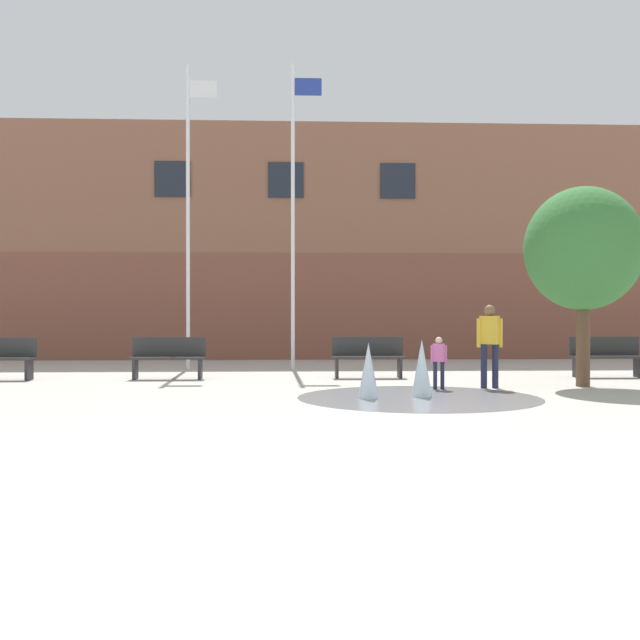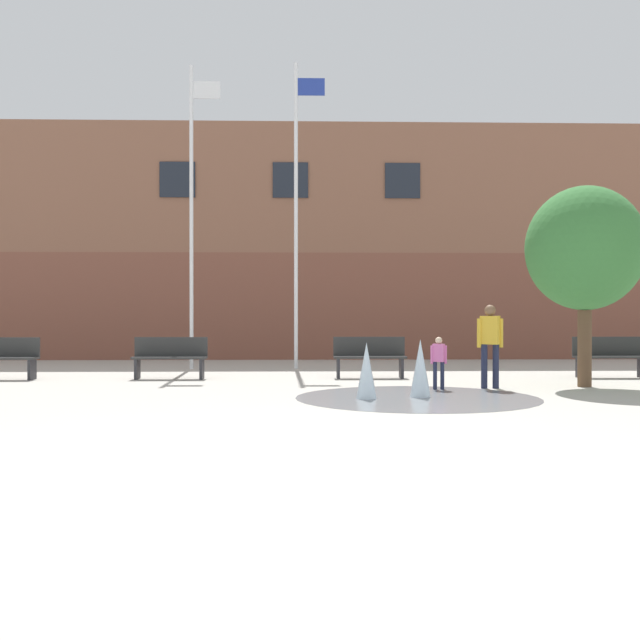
% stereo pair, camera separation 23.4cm
% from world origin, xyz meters
% --- Properties ---
extents(ground_plane, '(100.00, 100.00, 0.00)m').
position_xyz_m(ground_plane, '(0.00, 0.00, 0.00)').
color(ground_plane, '#B2ADA3').
extents(library_building, '(36.00, 6.05, 7.44)m').
position_xyz_m(library_building, '(0.00, 19.08, 3.72)').
color(library_building, brown).
rests_on(library_building, ground).
extents(splash_fountain, '(4.11, 4.11, 0.99)m').
position_xyz_m(splash_fountain, '(2.02, 5.30, 0.31)').
color(splash_fountain, gray).
rests_on(splash_fountain, ground).
extents(park_bench_under_left_flagpole, '(1.60, 0.44, 0.91)m').
position_xyz_m(park_bench_under_left_flagpole, '(-2.55, 9.18, 0.48)').
color(park_bench_under_left_flagpole, '#28282D').
rests_on(park_bench_under_left_flagpole, ground).
extents(park_bench_under_right_flagpole, '(1.60, 0.44, 0.91)m').
position_xyz_m(park_bench_under_right_flagpole, '(1.84, 9.30, 0.48)').
color(park_bench_under_right_flagpole, '#28282D').
rests_on(park_bench_under_right_flagpole, ground).
extents(park_bench_far_right, '(1.60, 0.44, 0.91)m').
position_xyz_m(park_bench_far_right, '(7.20, 9.23, 0.48)').
color(park_bench_far_right, '#28282D').
rests_on(park_bench_far_right, ground).
extents(child_running, '(0.31, 0.21, 0.99)m').
position_xyz_m(child_running, '(2.89, 6.68, 0.58)').
color(child_running, '#1E233D').
rests_on(child_running, ground).
extents(teen_by_trashcan, '(0.50, 0.35, 1.59)m').
position_xyz_m(teen_by_trashcan, '(3.90, 6.87, 0.93)').
color(teen_by_trashcan, '#1E233D').
rests_on(teen_by_trashcan, ground).
extents(flagpole_left, '(0.80, 0.10, 7.86)m').
position_xyz_m(flagpole_left, '(-2.49, 12.25, 4.18)').
color(flagpole_left, silver).
rests_on(flagpole_left, ground).
extents(flagpole_right, '(0.80, 0.10, 7.96)m').
position_xyz_m(flagpole_right, '(0.22, 12.25, 4.23)').
color(flagpole_right, silver).
rests_on(flagpole_right, ground).
extents(street_tree_near_building, '(2.27, 2.27, 3.90)m').
position_xyz_m(street_tree_near_building, '(5.83, 7.15, 2.68)').
color(street_tree_near_building, brown).
rests_on(street_tree_near_building, ground).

